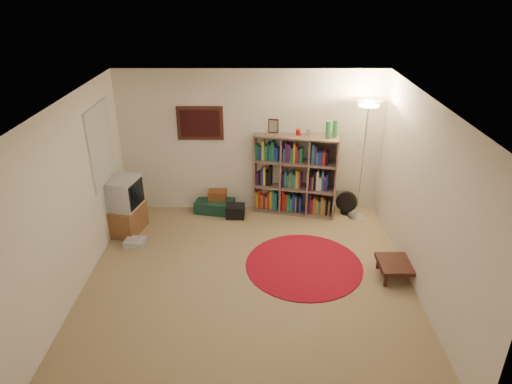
% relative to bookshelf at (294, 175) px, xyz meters
% --- Properties ---
extents(room, '(4.54, 4.54, 2.54)m').
position_rel_bookshelf_xyz_m(room, '(-0.81, -2.09, 0.57)').
color(room, '#9B815A').
rests_on(room, ground).
extents(bookshelf, '(1.49, 0.71, 1.72)m').
position_rel_bookshelf_xyz_m(bookshelf, '(0.00, 0.00, 0.00)').
color(bookshelf, brown).
rests_on(bookshelf, ground).
extents(floor_lamp, '(0.51, 0.51, 2.08)m').
position_rel_bookshelf_xyz_m(floor_lamp, '(1.10, -0.27, 1.03)').
color(floor_lamp, white).
rests_on(floor_lamp, ground).
extents(floor_fan, '(0.38, 0.25, 0.43)m').
position_rel_bookshelf_xyz_m(floor_fan, '(0.93, -0.12, -0.48)').
color(floor_fan, black).
rests_on(floor_fan, ground).
extents(tv_stand, '(0.58, 0.73, 0.94)m').
position_rel_bookshelf_xyz_m(tv_stand, '(-2.78, -0.74, -0.24)').
color(tv_stand, brown).
rests_on(tv_stand, ground).
extents(dvd_box, '(0.32, 0.28, 0.10)m').
position_rel_bookshelf_xyz_m(dvd_box, '(-2.56, -1.20, -0.64)').
color(dvd_box, silver).
rests_on(dvd_box, ground).
extents(suitcase, '(0.73, 0.55, 0.21)m').
position_rel_bookshelf_xyz_m(suitcase, '(-1.41, -0.03, -0.59)').
color(suitcase, '#143829').
rests_on(suitcase, ground).
extents(wicker_basket, '(0.32, 0.23, 0.18)m').
position_rel_bookshelf_xyz_m(wicker_basket, '(-1.36, 0.00, -0.39)').
color(wicker_basket, brown).
rests_on(wicker_basket, suitcase).
extents(duffel_bag, '(0.33, 0.28, 0.22)m').
position_rel_bookshelf_xyz_m(duffel_bag, '(-1.03, -0.25, -0.58)').
color(duffel_bag, black).
rests_on(duffel_bag, ground).
extents(red_rug, '(1.71, 1.71, 0.02)m').
position_rel_bookshelf_xyz_m(red_rug, '(0.05, -1.73, -0.69)').
color(red_rug, maroon).
rests_on(red_rug, ground).
extents(side_table, '(0.54, 0.54, 0.24)m').
position_rel_bookshelf_xyz_m(side_table, '(1.32, -2.00, -0.49)').
color(side_table, '#351712').
rests_on(side_table, ground).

